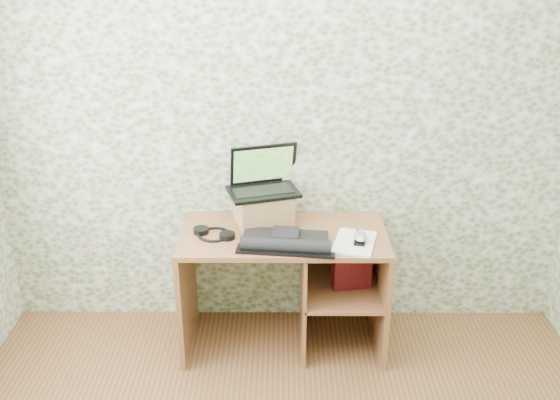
{
  "coord_description": "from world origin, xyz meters",
  "views": [
    {
      "loc": [
        -0.01,
        -1.8,
        2.36
      ],
      "look_at": [
        -0.02,
        1.39,
        0.98
      ],
      "focal_mm": 40.0,
      "sensor_mm": 36.0,
      "label": 1
    }
  ],
  "objects_px": {
    "desk": "(296,271)",
    "notepad": "(355,242)",
    "keyboard": "(286,242)",
    "riser": "(263,208)",
    "laptop": "(263,181)"
  },
  "relations": [
    {
      "from": "keyboard",
      "to": "laptop",
      "type": "bearing_deg",
      "value": 117.14
    },
    {
      "from": "laptop",
      "to": "notepad",
      "type": "xyz_separation_m",
      "value": [
        0.52,
        -0.32,
        -0.25
      ]
    },
    {
      "from": "riser",
      "to": "notepad",
      "type": "xyz_separation_m",
      "value": [
        0.52,
        -0.28,
        -0.09
      ]
    },
    {
      "from": "laptop",
      "to": "keyboard",
      "type": "distance_m",
      "value": 0.43
    },
    {
      "from": "keyboard",
      "to": "notepad",
      "type": "bearing_deg",
      "value": 10.29
    },
    {
      "from": "desk",
      "to": "riser",
      "type": "bearing_deg",
      "value": 149.87
    },
    {
      "from": "riser",
      "to": "keyboard",
      "type": "distance_m",
      "value": 0.34
    },
    {
      "from": "riser",
      "to": "keyboard",
      "type": "relative_size",
      "value": 0.58
    },
    {
      "from": "laptop",
      "to": "notepad",
      "type": "distance_m",
      "value": 0.66
    },
    {
      "from": "laptop",
      "to": "notepad",
      "type": "height_order",
      "value": "laptop"
    },
    {
      "from": "desk",
      "to": "riser",
      "type": "height_order",
      "value": "riser"
    },
    {
      "from": "desk",
      "to": "laptop",
      "type": "distance_m",
      "value": 0.58
    },
    {
      "from": "desk",
      "to": "keyboard",
      "type": "relative_size",
      "value": 2.18
    },
    {
      "from": "desk",
      "to": "notepad",
      "type": "distance_m",
      "value": 0.45
    },
    {
      "from": "keyboard",
      "to": "notepad",
      "type": "xyz_separation_m",
      "value": [
        0.39,
        0.03,
        -0.02
      ]
    }
  ]
}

